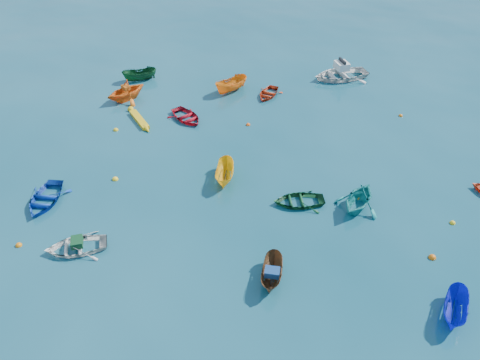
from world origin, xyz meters
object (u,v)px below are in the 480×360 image
Objects in this scene: dinghy_blue_sw at (46,202)px; kayak_yellow at (140,121)px; dinghy_white_near at (77,249)px; motorboat_white at (340,78)px.

kayak_yellow is (-2.78, 9.51, 0.00)m from dinghy_blue_sw.
dinghy_blue_sw is at bearing -155.85° from dinghy_white_near.
dinghy_blue_sw is 25.71m from motorboat_white.
kayak_yellow is at bearing -81.45° from motorboat_white.
dinghy_blue_sw is 4.74m from dinghy_white_near.
dinghy_blue_sw is at bearing -143.59° from kayak_yellow.
dinghy_blue_sw reaches higher than kayak_yellow.
dinghy_blue_sw reaches higher than dinghy_white_near.
motorboat_white reaches higher than kayak_yellow.
dinghy_white_near is at bearing -56.00° from motorboat_white.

